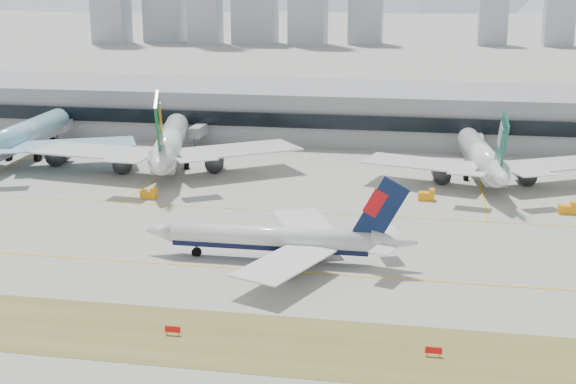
% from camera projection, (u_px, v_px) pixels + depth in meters
% --- Properties ---
extents(ground, '(3000.00, 3000.00, 0.00)m').
position_uv_depth(ground, '(269.00, 260.00, 139.14)').
color(ground, gray).
rests_on(ground, ground).
extents(taxiing_airliner, '(47.92, 41.76, 16.14)m').
position_uv_depth(taxiing_airliner, '(280.00, 240.00, 137.73)').
color(taxiing_airliner, white).
rests_on(taxiing_airliner, ground).
extents(widebody_korean, '(67.12, 65.73, 23.96)m').
position_uv_depth(widebody_korean, '(20.00, 138.00, 211.82)').
color(widebody_korean, '#8CC6E5').
rests_on(widebody_korean, ground).
extents(widebody_eva, '(65.45, 65.25, 24.02)m').
position_uv_depth(widebody_eva, '(169.00, 145.00, 202.57)').
color(widebody_eva, white).
rests_on(widebody_eva, ground).
extents(widebody_cathay, '(58.58, 57.70, 21.02)m').
position_uv_depth(widebody_cathay, '(483.00, 159.00, 191.27)').
color(widebody_cathay, white).
rests_on(widebody_cathay, ground).
extents(terminal, '(280.00, 43.10, 15.00)m').
position_uv_depth(terminal, '(345.00, 112.00, 246.23)').
color(terminal, gray).
rests_on(terminal, ground).
extents(hold_sign_left, '(2.20, 0.15, 1.35)m').
position_uv_depth(hold_sign_left, '(173.00, 329.00, 109.71)').
color(hold_sign_left, red).
rests_on(hold_sign_left, ground).
extents(hold_sign_right, '(2.20, 0.15, 1.35)m').
position_uv_depth(hold_sign_right, '(434.00, 351.00, 103.53)').
color(hold_sign_right, red).
rests_on(hold_sign_right, ground).
extents(gse_c, '(3.55, 2.00, 2.60)m').
position_uv_depth(gse_c, '(427.00, 196.00, 176.15)').
color(gse_c, orange).
rests_on(gse_c, ground).
extents(gse_b, '(3.55, 2.00, 2.60)m').
position_uv_depth(gse_b, '(150.00, 194.00, 177.43)').
color(gse_b, orange).
rests_on(gse_b, ground).
extents(gse_extra, '(3.55, 2.00, 2.60)m').
position_uv_depth(gse_extra, '(568.00, 209.00, 166.19)').
color(gse_extra, orange).
rests_on(gse_extra, ground).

